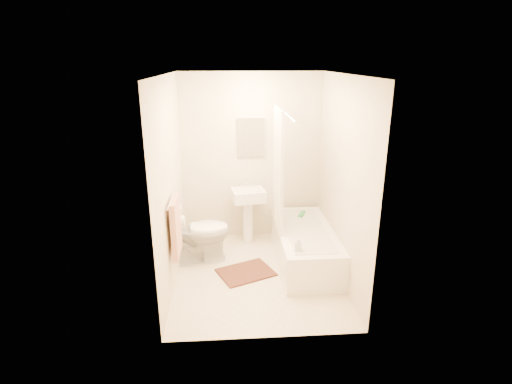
{
  "coord_description": "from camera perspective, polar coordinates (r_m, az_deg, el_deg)",
  "views": [
    {
      "loc": [
        -0.33,
        -4.39,
        2.56
      ],
      "look_at": [
        0.0,
        0.25,
        1.0
      ],
      "focal_mm": 28.0,
      "sensor_mm": 36.0,
      "label": 1
    }
  ],
  "objects": [
    {
      "name": "curtain_rod",
      "position": [
        4.57,
        3.97,
        11.45
      ],
      "size": [
        0.03,
        1.7,
        0.03
      ],
      "primitive_type": "cylinder",
      "rotation": [
        1.57,
        0.0,
        0.0
      ],
      "color": "silver",
      "rests_on": "wall_back"
    },
    {
      "name": "towel",
      "position": [
        4.55,
        -11.36,
        -4.9
      ],
      "size": [
        0.06,
        0.45,
        0.66
      ],
      "primitive_type": "cube",
      "color": "#CC7266",
      "rests_on": "towel_bar"
    },
    {
      "name": "soap_bottle",
      "position": [
        4.63,
        6.08,
        -7.46
      ],
      "size": [
        0.09,
        0.09,
        0.17
      ],
      "primitive_type": "imported",
      "rotation": [
        0.0,
        0.0,
        -0.22
      ],
      "color": "silver",
      "rests_on": "bathtub"
    },
    {
      "name": "mirror",
      "position": [
        5.68,
        -0.67,
        7.79
      ],
      "size": [
        0.4,
        0.03,
        0.55
      ],
      "primitive_type": "cube",
      "color": "white",
      "rests_on": "wall_back"
    },
    {
      "name": "wall_right",
      "position": [
        4.78,
        12.25,
        1.59
      ],
      "size": [
        0.02,
        2.4,
        2.4
      ],
      "primitive_type": "cube",
      "color": "beige",
      "rests_on": "ground"
    },
    {
      "name": "bathtub",
      "position": [
        5.33,
        6.97,
        -7.57
      ],
      "size": [
        0.71,
        1.62,
        0.46
      ],
      "primitive_type": null,
      "color": "white",
      "rests_on": "floor"
    },
    {
      "name": "toilet",
      "position": [
        5.29,
        -8.3,
        -5.67
      ],
      "size": [
        0.9,
        0.6,
        0.82
      ],
      "primitive_type": "imported",
      "rotation": [
        0.0,
        0.0,
        1.74
      ],
      "color": "white",
      "rests_on": "floor"
    },
    {
      "name": "ceiling",
      "position": [
        4.41,
        0.24,
        16.45
      ],
      "size": [
        2.4,
        2.4,
        0.0
      ],
      "primitive_type": "plane",
      "color": "white",
      "rests_on": "ground"
    },
    {
      "name": "wall_back",
      "position": [
        5.76,
        -0.67,
        4.89
      ],
      "size": [
        2.0,
        0.02,
        2.4
      ],
      "primitive_type": "cube",
      "color": "beige",
      "rests_on": "ground"
    },
    {
      "name": "toilet_paper",
      "position": [
        4.92,
        -10.79,
        -4.04
      ],
      "size": [
        0.11,
        0.12,
        0.12
      ],
      "primitive_type": "cylinder",
      "rotation": [
        0.0,
        1.57,
        0.0
      ],
      "color": "white",
      "rests_on": "wall_left"
    },
    {
      "name": "shower_curtain",
      "position": [
        5.11,
        3.17,
        3.31
      ],
      "size": [
        0.04,
        0.8,
        1.55
      ],
      "primitive_type": "cube",
      "color": "silver",
      "rests_on": "curtain_rod"
    },
    {
      "name": "scrub_brush",
      "position": [
        5.67,
        6.56,
        -3.17
      ],
      "size": [
        0.13,
        0.21,
        0.04
      ],
      "primitive_type": "cube",
      "rotation": [
        0.0,
        0.0,
        -0.38
      ],
      "color": "green",
      "rests_on": "bathtub"
    },
    {
      "name": "bath_mat",
      "position": [
        5.11,
        -1.46,
        -11.4
      ],
      "size": [
        0.79,
        0.71,
        0.02
      ],
      "primitive_type": "cube",
      "rotation": [
        0.0,
        0.0,
        0.41
      ],
      "color": "#4A201B",
      "rests_on": "floor"
    },
    {
      "name": "wall_left",
      "position": [
        4.65,
        -12.18,
        1.08
      ],
      "size": [
        0.02,
        2.4,
        2.4
      ],
      "primitive_type": "cube",
      "color": "beige",
      "rests_on": "ground"
    },
    {
      "name": "towel_bar",
      "position": [
        4.44,
        -12.0,
        -1.1
      ],
      "size": [
        0.02,
        0.6,
        0.02
      ],
      "primitive_type": "cylinder",
      "rotation": [
        1.57,
        0.0,
        0.0
      ],
      "color": "silver",
      "rests_on": "wall_left"
    },
    {
      "name": "floor",
      "position": [
        5.09,
        0.2,
        -11.64
      ],
      "size": [
        2.4,
        2.4,
        0.0
      ],
      "primitive_type": "plane",
      "color": "beige",
      "rests_on": "ground"
    },
    {
      "name": "sink",
      "position": [
        5.75,
        -1.14,
        -3.09
      ],
      "size": [
        0.5,
        0.42,
        0.88
      ],
      "primitive_type": null,
      "rotation": [
        0.0,
        0.0,
        0.16
      ],
      "color": "white",
      "rests_on": "floor"
    }
  ]
}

